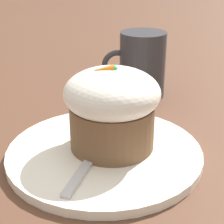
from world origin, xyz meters
TOP-DOWN VIEW (x-y plane):
  - ground_plane at (0.00, 0.00)m, footprint 4.00×4.00m
  - dessert_plate at (0.00, 0.00)m, footprint 0.22×0.22m
  - carrot_cake at (-0.01, -0.01)m, footprint 0.11×0.11m
  - spoon at (0.01, 0.01)m, footprint 0.06×0.12m
  - coffee_cup at (-0.07, -0.19)m, footprint 0.10×0.07m

SIDE VIEW (x-z plane):
  - ground_plane at x=0.00m, z-range 0.00..0.00m
  - dessert_plate at x=0.00m, z-range 0.00..0.01m
  - spoon at x=0.01m, z-range 0.01..0.02m
  - coffee_cup at x=-0.07m, z-range 0.00..0.10m
  - carrot_cake at x=-0.01m, z-range 0.01..0.11m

